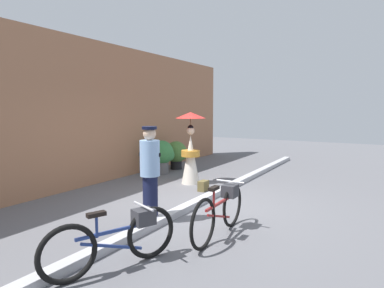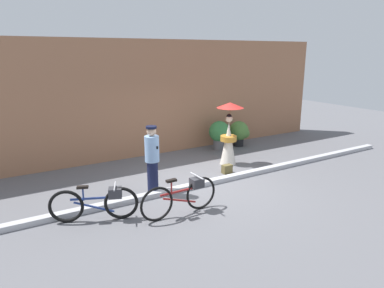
{
  "view_description": "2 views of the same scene",
  "coord_description": "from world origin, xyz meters",
  "px_view_note": "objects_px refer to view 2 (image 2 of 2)",
  "views": [
    {
      "loc": [
        -5.8,
        -3.25,
        1.96
      ],
      "look_at": [
        -0.04,
        0.14,
        1.25
      ],
      "focal_mm": 30.93,
      "sensor_mm": 36.0,
      "label": 1
    },
    {
      "loc": [
        -4.59,
        -7.01,
        3.32
      ],
      "look_at": [
        -0.07,
        0.54,
        0.99
      ],
      "focal_mm": 32.64,
      "sensor_mm": 36.0,
      "label": 2
    }
  ],
  "objects_px": {
    "potted_plant_small": "(220,133)",
    "person_officer": "(152,158)",
    "person_with_parasol": "(229,134)",
    "bicycle_far_side": "(97,203)",
    "bicycle_near_officer": "(183,195)",
    "backpack_on_pavement": "(227,169)",
    "potted_plant_by_door": "(239,132)"
  },
  "relations": [
    {
      "from": "potted_plant_small",
      "to": "person_officer",
      "type": "bearing_deg",
      "value": -147.14
    },
    {
      "from": "person_with_parasol",
      "to": "potted_plant_small",
      "type": "xyz_separation_m",
      "value": [
        0.69,
        1.41,
        -0.36
      ]
    },
    {
      "from": "bicycle_far_side",
      "to": "person_with_parasol",
      "type": "distance_m",
      "value": 4.81
    },
    {
      "from": "bicycle_near_officer",
      "to": "backpack_on_pavement",
      "type": "relative_size",
      "value": 6.53
    },
    {
      "from": "person_officer",
      "to": "potted_plant_by_door",
      "type": "xyz_separation_m",
      "value": [
        4.54,
        2.42,
        -0.37
      ]
    },
    {
      "from": "person_with_parasol",
      "to": "potted_plant_by_door",
      "type": "xyz_separation_m",
      "value": [
        1.59,
        1.47,
        -0.43
      ]
    },
    {
      "from": "bicycle_near_officer",
      "to": "potted_plant_small",
      "type": "xyz_separation_m",
      "value": [
        3.56,
        3.66,
        0.16
      ]
    },
    {
      "from": "bicycle_far_side",
      "to": "person_officer",
      "type": "xyz_separation_m",
      "value": [
        1.54,
        0.68,
        0.5
      ]
    },
    {
      "from": "potted_plant_small",
      "to": "backpack_on_pavement",
      "type": "bearing_deg",
      "value": -120.65
    },
    {
      "from": "potted_plant_by_door",
      "to": "backpack_on_pavement",
      "type": "distance_m",
      "value": 3.06
    },
    {
      "from": "potted_plant_small",
      "to": "potted_plant_by_door",
      "type": "bearing_deg",
      "value": 4.19
    },
    {
      "from": "bicycle_far_side",
      "to": "backpack_on_pavement",
      "type": "distance_m",
      "value": 4.06
    },
    {
      "from": "potted_plant_small",
      "to": "backpack_on_pavement",
      "type": "height_order",
      "value": "potted_plant_small"
    },
    {
      "from": "person_officer",
      "to": "person_with_parasol",
      "type": "xyz_separation_m",
      "value": [
        2.95,
        0.95,
        0.06
      ]
    },
    {
      "from": "person_with_parasol",
      "to": "person_officer",
      "type": "bearing_deg",
      "value": -162.2
    },
    {
      "from": "person_with_parasol",
      "to": "potted_plant_small",
      "type": "height_order",
      "value": "person_with_parasol"
    },
    {
      "from": "bicycle_near_officer",
      "to": "potted_plant_small",
      "type": "height_order",
      "value": "potted_plant_small"
    },
    {
      "from": "backpack_on_pavement",
      "to": "bicycle_near_officer",
      "type": "bearing_deg",
      "value": -145.94
    },
    {
      "from": "backpack_on_pavement",
      "to": "potted_plant_by_door",
      "type": "bearing_deg",
      "value": 45.24
    },
    {
      "from": "backpack_on_pavement",
      "to": "potted_plant_small",
      "type": "bearing_deg",
      "value": 59.35
    },
    {
      "from": "bicycle_near_officer",
      "to": "person_with_parasol",
      "type": "bearing_deg",
      "value": 38.17
    },
    {
      "from": "bicycle_near_officer",
      "to": "person_with_parasol",
      "type": "height_order",
      "value": "person_with_parasol"
    },
    {
      "from": "person_officer",
      "to": "person_with_parasol",
      "type": "height_order",
      "value": "person_with_parasol"
    },
    {
      "from": "person_with_parasol",
      "to": "potted_plant_by_door",
      "type": "height_order",
      "value": "person_with_parasol"
    },
    {
      "from": "bicycle_near_officer",
      "to": "bicycle_far_side",
      "type": "distance_m",
      "value": 1.74
    },
    {
      "from": "person_officer",
      "to": "potted_plant_small",
      "type": "xyz_separation_m",
      "value": [
        3.64,
        2.35,
        -0.3
      ]
    },
    {
      "from": "potted_plant_by_door",
      "to": "potted_plant_small",
      "type": "distance_m",
      "value": 0.9
    },
    {
      "from": "bicycle_near_officer",
      "to": "person_officer",
      "type": "height_order",
      "value": "person_officer"
    },
    {
      "from": "potted_plant_small",
      "to": "bicycle_near_officer",
      "type": "bearing_deg",
      "value": -134.22
    },
    {
      "from": "bicycle_far_side",
      "to": "backpack_on_pavement",
      "type": "bearing_deg",
      "value": 13.48
    },
    {
      "from": "bicycle_far_side",
      "to": "potted_plant_by_door",
      "type": "height_order",
      "value": "potted_plant_by_door"
    },
    {
      "from": "bicycle_near_officer",
      "to": "backpack_on_pavement",
      "type": "distance_m",
      "value": 2.82
    }
  ]
}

